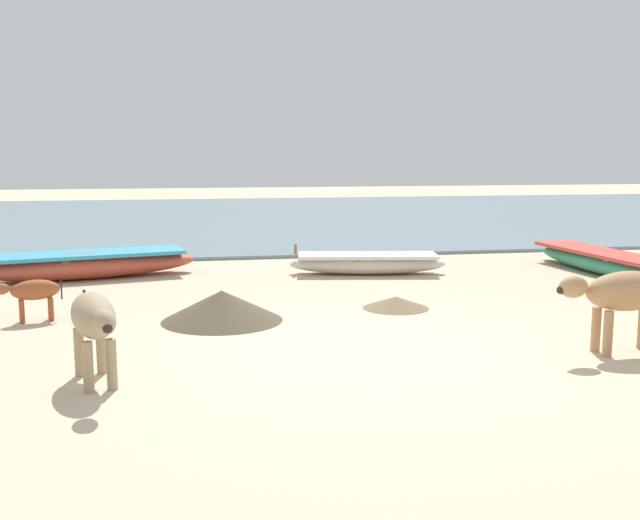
% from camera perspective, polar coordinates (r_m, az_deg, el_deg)
% --- Properties ---
extents(ground, '(80.00, 80.00, 0.00)m').
position_cam_1_polar(ground, '(9.15, 3.25, -7.10)').
color(ground, beige).
extents(sea_water, '(60.00, 20.00, 0.08)m').
position_cam_1_polar(sea_water, '(26.66, -5.69, 3.31)').
color(sea_water, slate).
rests_on(sea_water, ground).
extents(fishing_boat_0, '(1.37, 4.70, 0.65)m').
position_cam_1_polar(fishing_boat_0, '(15.64, 21.70, -0.21)').
color(fishing_boat_0, '#338C66').
rests_on(fishing_boat_0, ground).
extents(fishing_boat_2, '(3.23, 1.32, 0.60)m').
position_cam_1_polar(fishing_boat_2, '(14.71, 3.70, -0.22)').
color(fishing_boat_2, beige).
rests_on(fishing_boat_2, ground).
extents(fishing_boat_3, '(4.51, 2.01, 0.71)m').
position_cam_1_polar(fishing_boat_3, '(14.86, -18.04, -0.32)').
color(fishing_boat_3, '#B74733').
rests_on(fishing_boat_3, ground).
extents(cow_adult_dun, '(0.71, 1.48, 0.98)m').
position_cam_1_polar(cow_adult_dun, '(8.07, -17.20, -4.46)').
color(cow_adult_dun, tan).
rests_on(cow_adult_dun, ground).
extents(calf_far_rust, '(0.93, 0.44, 0.61)m').
position_cam_1_polar(calf_far_rust, '(11.36, -21.46, -2.31)').
color(calf_far_rust, '#9E4C28').
rests_on(calf_far_rust, ground).
extents(cow_second_adult_tan, '(1.57, 0.50, 1.02)m').
position_cam_1_polar(cow_second_adult_tan, '(9.63, 22.58, -2.49)').
color(cow_second_adult_tan, tan).
rests_on(cow_second_adult_tan, ground).
extents(debris_pile_0, '(2.29, 2.29, 0.45)m').
position_cam_1_polar(debris_pile_0, '(10.75, -7.65, -3.55)').
color(debris_pile_0, brown).
rests_on(debris_pile_0, ground).
extents(debris_pile_1, '(1.19, 1.19, 0.19)m').
position_cam_1_polar(debris_pile_1, '(11.59, 5.93, -3.30)').
color(debris_pile_1, '#7A6647').
rests_on(debris_pile_1, ground).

